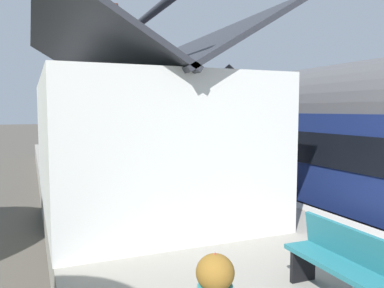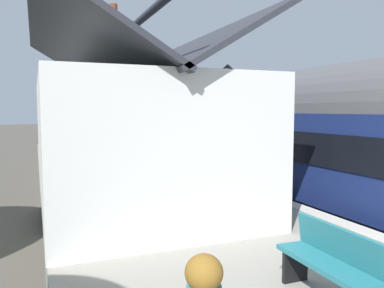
{
  "view_description": "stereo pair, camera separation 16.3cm",
  "coord_description": "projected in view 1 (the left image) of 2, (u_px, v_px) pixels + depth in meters",
  "views": [
    {
      "loc": [
        -11.0,
        6.92,
        3.09
      ],
      "look_at": [
        1.92,
        1.5,
        1.85
      ],
      "focal_mm": 36.19,
      "sensor_mm": 36.0,
      "label": 1
    },
    {
      "loc": [
        -11.06,
        6.77,
        3.09
      ],
      "look_at": [
        1.92,
        1.5,
        1.85
      ],
      "focal_mm": 36.19,
      "sensor_mm": 36.0,
      "label": 2
    }
  ],
  "objects": [
    {
      "name": "planter_bench_left",
      "position": [
        63.0,
        151.0,
        18.24
      ],
      "size": [
        0.97,
        0.32,
        0.6
      ],
      "color": "#9E5138",
      "rests_on": "platform"
    },
    {
      "name": "bench_near_building",
      "position": [
        338.0,
        260.0,
        4.54
      ],
      "size": [
        1.41,
        0.45,
        0.88
      ],
      "color": "#26727F",
      "rests_on": "platform"
    },
    {
      "name": "station_building",
      "position": [
        134.0,
        138.0,
        9.38
      ],
      "size": [
        7.56,
        4.46,
        5.24
      ],
      "color": "white",
      "rests_on": "platform"
    },
    {
      "name": "platform_edge_coping",
      "position": [
        224.0,
        179.0,
        12.51
      ],
      "size": [
        32.0,
        0.36,
        0.02
      ],
      "primitive_type": "cube",
      "color": "beige",
      "rests_on": "platform"
    },
    {
      "name": "rail_near",
      "position": [
        294.0,
        196.0,
        13.66
      ],
      "size": [
        52.0,
        0.08,
        0.14
      ],
      "primitive_type": "cube",
      "color": "gray",
      "rests_on": "ground"
    },
    {
      "name": "lamp_post_platform",
      "position": [
        229.0,
        102.0,
        10.58
      ],
      "size": [
        0.32,
        0.5,
        3.48
      ],
      "color": "black",
      "rests_on": "platform"
    },
    {
      "name": "planter_edge_near",
      "position": [
        215.0,
        287.0,
        4.05
      ],
      "size": [
        0.41,
        0.41,
        0.77
      ],
      "color": "teal",
      "rests_on": "platform"
    },
    {
      "name": "bench_by_lamp",
      "position": [
        118.0,
        151.0,
        16.46
      ],
      "size": [
        1.41,
        0.46,
        0.88
      ],
      "color": "#26727F",
      "rests_on": "platform"
    },
    {
      "name": "planter_edge_far",
      "position": [
        76.0,
        147.0,
        20.15
      ],
      "size": [
        0.76,
        0.32,
        0.61
      ],
      "color": "#9E5138",
      "rests_on": "platform"
    },
    {
      "name": "station_sign_board",
      "position": [
        129.0,
        130.0,
        20.44
      ],
      "size": [
        0.96,
        0.06,
        1.57
      ],
      "color": "black",
      "rests_on": "platform"
    },
    {
      "name": "rail_far",
      "position": [
        260.0,
        199.0,
        13.11
      ],
      "size": [
        52.0,
        0.08,
        0.14
      ],
      "primitive_type": "cube",
      "color": "gray",
      "rests_on": "ground"
    },
    {
      "name": "platform",
      "position": [
        145.0,
        199.0,
        11.53
      ],
      "size": [
        32.0,
        5.68,
        0.85
      ],
      "primitive_type": "cube",
      "color": "gray",
      "rests_on": "ground"
    },
    {
      "name": "bench_mid_platform",
      "position": [
        105.0,
        147.0,
        18.48
      ],
      "size": [
        1.41,
        0.47,
        0.88
      ],
      "color": "#26727F",
      "rests_on": "platform"
    },
    {
      "name": "ground_plane",
      "position": [
        255.0,
        202.0,
        13.04
      ],
      "size": [
        160.0,
        160.0,
        0.0
      ],
      "primitive_type": "plane",
      "color": "#4C473F"
    }
  ]
}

